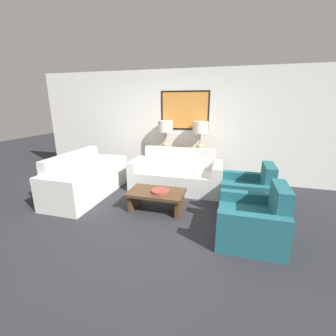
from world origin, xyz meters
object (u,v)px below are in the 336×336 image
console_table (182,165)px  couch_by_side (86,181)px  table_lamp_left (165,129)px  decorative_bowl (160,191)px  coffee_table (156,196)px  armchair_near_camera (253,222)px  couch_by_back_wall (176,176)px  armchair_near_back_wall (248,193)px  table_lamp_right (200,130)px

console_table → couch_by_side: 2.27m
table_lamp_left → decorative_bowl: table_lamp_left is taller
coffee_table → armchair_near_camera: size_ratio=1.12×
couch_by_back_wall → armchair_near_back_wall: bearing=-21.8°
couch_by_back_wall → armchair_near_camera: (1.50, -1.65, -0.02)m
couch_by_side → table_lamp_left: bearing=47.5°
couch_by_back_wall → coffee_table: bearing=-94.8°
decorative_bowl → armchair_near_camera: (1.51, -0.51, -0.10)m
armchair_near_camera → coffee_table: bearing=161.6°
console_table → couch_by_back_wall: bearing=-90.0°
console_table → coffee_table: size_ratio=1.35×
decorative_bowl → coffee_table: bearing=167.8°
couch_by_back_wall → table_lamp_right: bearing=55.0°
couch_by_back_wall → couch_by_side: same height
coffee_table → armchair_near_camera: armchair_near_camera is taller
table_lamp_left → coffee_table: table_lamp_left is taller
armchair_near_camera → couch_by_side: bearing=165.9°
table_lamp_right → decorative_bowl: 2.01m
table_lamp_right → coffee_table: table_lamp_right is taller
console_table → armchair_near_camera: 2.71m
console_table → table_lamp_left: 0.99m
coffee_table → armchair_near_back_wall: armchair_near_back_wall is taller
table_lamp_right → armchair_near_camera: size_ratio=0.80×
decorative_bowl → armchair_near_camera: 1.60m
coffee_table → armchair_near_camera: bearing=-18.4°
table_lamp_left → couch_by_side: table_lamp_left is taller
couch_by_side → coffee_table: bearing=-9.9°
coffee_table → armchair_near_camera: 1.68m
table_lamp_left → coffee_table: size_ratio=0.71×
console_table → decorative_bowl: size_ratio=4.12×
table_lamp_left → armchair_near_back_wall: 2.47m
table_lamp_left → couch_by_back_wall: size_ratio=0.36×
console_table → armchair_near_back_wall: armchair_near_back_wall is taller
table_lamp_right → armchair_near_back_wall: 1.89m
console_table → armchair_near_camera: size_ratio=1.51×
couch_by_back_wall → armchair_near_camera: couch_by_back_wall is taller
decorative_bowl → console_table: bearing=89.5°
couch_by_back_wall → coffee_table: (-0.10, -1.13, -0.04)m
table_lamp_left → armchair_near_camera: 3.13m
couch_by_back_wall → console_table: bearing=90.0°
console_table → coffee_table: (-0.10, -1.73, -0.12)m
couch_by_back_wall → armchair_near_back_wall: size_ratio=2.24×
table_lamp_right → console_table: bearing=180.0°
couch_by_side → armchair_near_back_wall: (3.25, 0.24, -0.02)m
table_lamp_right → couch_by_side: 2.78m
table_lamp_right → couch_by_back_wall: (-0.42, -0.61, -0.97)m
console_table → couch_by_side: (-1.75, -1.44, -0.08)m
table_lamp_right → decorative_bowl: (-0.44, -1.75, -0.89)m
couch_by_side → coffee_table: couch_by_side is taller
table_lamp_right → armchair_near_back_wall: table_lamp_right is taller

